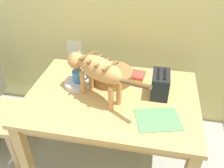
# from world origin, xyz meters

# --- Properties ---
(dining_table) EXTENTS (1.22, 0.85, 0.73)m
(dining_table) POSITION_xyz_m (-0.09, 1.13, 0.63)
(dining_table) COLOR tan
(dining_table) RESTS_ON ground_plane
(cat) EXTENTS (0.61, 0.40, 0.32)m
(cat) POSITION_xyz_m (-0.19, 1.10, 0.95)
(cat) COLOR tan
(cat) RESTS_ON dining_table
(saucer_bowl) EXTENTS (0.21, 0.21, 0.04)m
(saucer_bowl) POSITION_xyz_m (-0.36, 1.20, 0.75)
(saucer_bowl) COLOR beige
(saucer_bowl) RESTS_ON dining_table
(coffee_mug) EXTENTS (0.12, 0.08, 0.09)m
(coffee_mug) POSITION_xyz_m (-0.36, 1.20, 0.81)
(coffee_mug) COLOR #347BBF
(coffee_mug) RESTS_ON saucer_bowl
(magazine) EXTENTS (0.32, 0.28, 0.01)m
(magazine) POSITION_xyz_m (0.25, 0.94, 0.73)
(magazine) COLOR #56965A
(magazine) RESTS_ON dining_table
(book_stack) EXTENTS (0.18, 0.14, 0.04)m
(book_stack) POSITION_xyz_m (0.04, 1.39, 0.75)
(book_stack) COLOR gold
(book_stack) RESTS_ON dining_table
(wicker_basket) EXTENTS (0.32, 0.32, 0.08)m
(wicker_basket) POSITION_xyz_m (-0.12, 1.33, 0.77)
(wicker_basket) COLOR olive
(wicker_basket) RESTS_ON dining_table
(toaster) EXTENTS (0.12, 0.20, 0.18)m
(toaster) POSITION_xyz_m (0.24, 1.21, 0.81)
(toaster) COLOR black
(toaster) RESTS_ON dining_table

